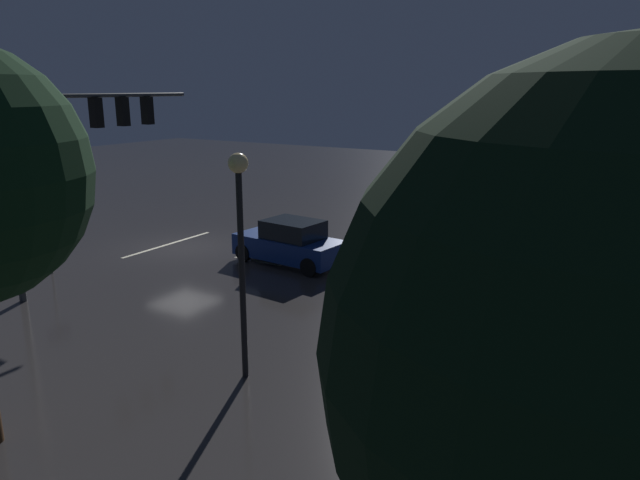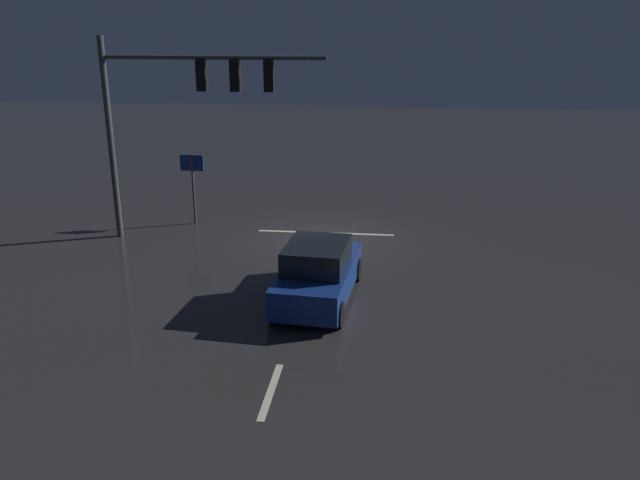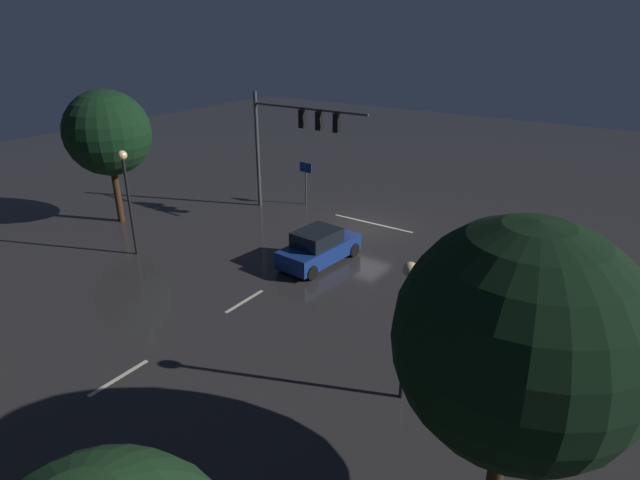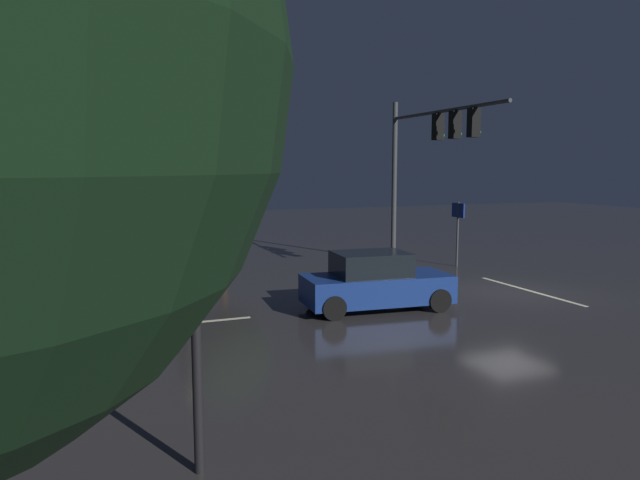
{
  "view_description": "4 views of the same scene",
  "coord_description": "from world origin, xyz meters",
  "px_view_note": "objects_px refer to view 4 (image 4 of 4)",
  "views": [
    {
      "loc": [
        17.26,
        17.47,
        6.52
      ],
      "look_at": [
        0.28,
        7.01,
        1.32
      ],
      "focal_mm": 32.93,
      "sensor_mm": 36.0,
      "label": 1
    },
    {
      "loc": [
        -2.36,
        21.46,
        7.24
      ],
      "look_at": [
        -0.55,
        5.81,
        1.95
      ],
      "focal_mm": 35.91,
      "sensor_mm": 36.0,
      "label": 2
    },
    {
      "loc": [
        -13.04,
        23.57,
        10.58
      ],
      "look_at": [
        -1.19,
        6.25,
        1.71
      ],
      "focal_mm": 28.98,
      "sensor_mm": 36.0,
      "label": 3
    },
    {
      "loc": [
        -15.59,
        12.96,
        4.14
      ],
      "look_at": [
        -0.23,
        6.9,
        2.11
      ],
      "focal_mm": 33.04,
      "sensor_mm": 36.0,
      "label": 4
    }
  ],
  "objects_px": {
    "traffic_signal_assembly": "(428,147)",
    "street_lamp_left_kerb": "(194,238)",
    "car_approaching": "(375,283)",
    "street_lamp_right_kerb": "(184,181)",
    "tree_right_far": "(221,148)",
    "route_sign": "(458,220)"
  },
  "relations": [
    {
      "from": "car_approaching",
      "to": "street_lamp_left_kerb",
      "type": "height_order",
      "value": "street_lamp_left_kerb"
    },
    {
      "from": "traffic_signal_assembly",
      "to": "street_lamp_left_kerb",
      "type": "relative_size",
      "value": 1.67
    },
    {
      "from": "car_approaching",
      "to": "route_sign",
      "type": "distance_m",
      "value": 8.75
    },
    {
      "from": "street_lamp_left_kerb",
      "to": "tree_right_far",
      "type": "relative_size",
      "value": 0.62
    },
    {
      "from": "traffic_signal_assembly",
      "to": "tree_right_far",
      "type": "relative_size",
      "value": 1.03
    },
    {
      "from": "traffic_signal_assembly",
      "to": "street_lamp_right_kerb",
      "type": "bearing_deg",
      "value": 72.18
    },
    {
      "from": "traffic_signal_assembly",
      "to": "tree_right_far",
      "type": "distance_m",
      "value": 10.02
    },
    {
      "from": "street_lamp_left_kerb",
      "to": "car_approaching",
      "type": "bearing_deg",
      "value": -40.83
    },
    {
      "from": "route_sign",
      "to": "tree_right_far",
      "type": "bearing_deg",
      "value": 50.24
    },
    {
      "from": "street_lamp_left_kerb",
      "to": "street_lamp_right_kerb",
      "type": "height_order",
      "value": "street_lamp_right_kerb"
    },
    {
      "from": "street_lamp_left_kerb",
      "to": "route_sign",
      "type": "xyz_separation_m",
      "value": [
        13.04,
        -13.13,
        -1.27
      ]
    },
    {
      "from": "street_lamp_right_kerb",
      "to": "tree_right_far",
      "type": "relative_size",
      "value": 0.7
    },
    {
      "from": "traffic_signal_assembly",
      "to": "street_lamp_left_kerb",
      "type": "xyz_separation_m",
      "value": [
        -12.59,
        11.33,
        -1.72
      ]
    },
    {
      "from": "car_approaching",
      "to": "street_lamp_right_kerb",
      "type": "bearing_deg",
      "value": 27.85
    },
    {
      "from": "traffic_signal_assembly",
      "to": "street_lamp_right_kerb",
      "type": "relative_size",
      "value": 1.47
    },
    {
      "from": "street_lamp_left_kerb",
      "to": "street_lamp_right_kerb",
      "type": "xyz_separation_m",
      "value": [
        15.51,
        -2.23,
        0.38
      ]
    },
    {
      "from": "street_lamp_right_kerb",
      "to": "route_sign",
      "type": "xyz_separation_m",
      "value": [
        -2.47,
        -10.9,
        -1.66
      ]
    },
    {
      "from": "street_lamp_left_kerb",
      "to": "traffic_signal_assembly",
      "type": "bearing_deg",
      "value": -41.99
    },
    {
      "from": "traffic_signal_assembly",
      "to": "tree_right_far",
      "type": "height_order",
      "value": "tree_right_far"
    },
    {
      "from": "street_lamp_right_kerb",
      "to": "car_approaching",
      "type": "bearing_deg",
      "value": -152.15
    },
    {
      "from": "route_sign",
      "to": "tree_right_far",
      "type": "height_order",
      "value": "tree_right_far"
    },
    {
      "from": "traffic_signal_assembly",
      "to": "street_lamp_right_kerb",
      "type": "distance_m",
      "value": 9.65
    }
  ]
}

